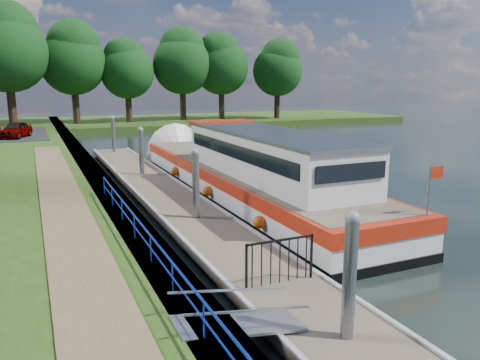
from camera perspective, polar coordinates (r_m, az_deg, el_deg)
name	(u,v)px	position (r m, az deg, el deg)	size (l,w,h in m)	color
ground	(331,343)	(10.36, 11.00, -18.90)	(160.00, 160.00, 0.00)	black
bank_edge	(100,188)	(22.89, -16.70, -0.94)	(1.10, 90.00, 0.78)	#473D2D
far_bank	(176,121)	(61.87, -7.86, 7.15)	(60.00, 18.00, 0.60)	#243E11
footpath	(70,225)	(15.87, -20.03, -5.21)	(1.60, 40.00, 0.05)	brown
blue_fence	(160,254)	(11.22, -9.68, -8.91)	(0.04, 18.04, 0.72)	#0C2DBF
pontoon	(164,196)	(21.48, -9.21, -1.96)	(2.50, 30.00, 0.56)	brown
mooring_piles	(164,173)	(21.25, -9.30, 0.90)	(0.30, 27.30, 3.55)	gray
gangway	(239,322)	(9.62, -0.14, -16.96)	(2.58, 1.00, 0.92)	#A5A8AD
gate_panel	(280,255)	(11.53, 4.90, -9.07)	(1.85, 0.05, 1.15)	black
barge	(239,172)	(22.18, -0.08, 1.02)	(4.36, 21.15, 4.78)	black
horizon_trees	(61,57)	(56.07, -20.95, 13.85)	(54.38, 10.03, 12.87)	#332316
car_a	(16,130)	(42.18, -25.68, 5.56)	(1.53, 3.80, 1.29)	#999999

